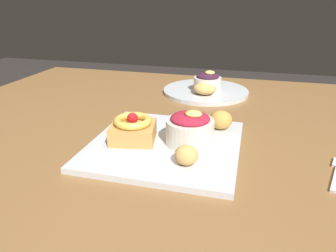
{
  "coord_description": "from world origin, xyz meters",
  "views": [
    {
      "loc": [
        0.23,
        -0.65,
        1.02
      ],
      "look_at": [
        0.08,
        -0.06,
        0.77
      ],
      "focal_mm": 33.39,
      "sensor_mm": 36.0,
      "label": 1
    }
  ],
  "objects_px": {
    "cake_slice": "(133,129)",
    "berry_ramekin": "(190,129)",
    "back_plate": "(206,91)",
    "back_pastry": "(205,88)",
    "fritter_middle": "(186,155)",
    "back_ramekin": "(208,82)",
    "fritter_front": "(221,120)",
    "front_plate": "(166,145)"
  },
  "relations": [
    {
      "from": "cake_slice",
      "to": "berry_ramekin",
      "type": "xyz_separation_m",
      "value": [
        0.12,
        0.02,
        0.01
      ]
    },
    {
      "from": "cake_slice",
      "to": "back_plate",
      "type": "xyz_separation_m",
      "value": [
        0.09,
        0.42,
        -0.03
      ]
    },
    {
      "from": "back_pastry",
      "to": "cake_slice",
      "type": "bearing_deg",
      "value": -104.08
    },
    {
      "from": "fritter_middle",
      "to": "back_ramekin",
      "type": "bearing_deg",
      "value": 93.87
    },
    {
      "from": "fritter_middle",
      "to": "berry_ramekin",
      "type": "bearing_deg",
      "value": 97.4
    },
    {
      "from": "back_pastry",
      "to": "back_plate",
      "type": "bearing_deg",
      "value": 94.97
    },
    {
      "from": "fritter_front",
      "to": "back_plate",
      "type": "distance_m",
      "value": 0.32
    },
    {
      "from": "cake_slice",
      "to": "back_plate",
      "type": "relative_size",
      "value": 0.38
    },
    {
      "from": "front_plate",
      "to": "back_pastry",
      "type": "xyz_separation_m",
      "value": [
        0.03,
        0.36,
        0.02
      ]
    },
    {
      "from": "cake_slice",
      "to": "back_ramekin",
      "type": "bearing_deg",
      "value": 76.63
    },
    {
      "from": "front_plate",
      "to": "back_pastry",
      "type": "relative_size",
      "value": 4.22
    },
    {
      "from": "front_plate",
      "to": "berry_ramekin",
      "type": "height_order",
      "value": "berry_ramekin"
    },
    {
      "from": "berry_ramekin",
      "to": "back_pastry",
      "type": "xyz_separation_m",
      "value": [
        -0.02,
        0.36,
        -0.02
      ]
    },
    {
      "from": "fritter_front",
      "to": "back_ramekin",
      "type": "height_order",
      "value": "back_ramekin"
    },
    {
      "from": "cake_slice",
      "to": "back_plate",
      "type": "bearing_deg",
      "value": 78.15
    },
    {
      "from": "cake_slice",
      "to": "fritter_front",
      "type": "distance_m",
      "value": 0.2
    },
    {
      "from": "berry_ramekin",
      "to": "back_ramekin",
      "type": "height_order",
      "value": "berry_ramekin"
    },
    {
      "from": "berry_ramekin",
      "to": "back_pastry",
      "type": "height_order",
      "value": "berry_ramekin"
    },
    {
      "from": "fritter_middle",
      "to": "back_pastry",
      "type": "xyz_separation_m",
      "value": [
        -0.03,
        0.44,
        -0.0
      ]
    },
    {
      "from": "cake_slice",
      "to": "fritter_middle",
      "type": "xyz_separation_m",
      "value": [
        0.13,
        -0.07,
        -0.01
      ]
    },
    {
      "from": "fritter_middle",
      "to": "front_plate",
      "type": "bearing_deg",
      "value": 127.45
    },
    {
      "from": "fritter_front",
      "to": "cake_slice",
      "type": "bearing_deg",
      "value": -147.11
    },
    {
      "from": "fritter_front",
      "to": "back_ramekin",
      "type": "xyz_separation_m",
      "value": [
        -0.07,
        0.29,
        0.01
      ]
    },
    {
      "from": "fritter_middle",
      "to": "back_ramekin",
      "type": "xyz_separation_m",
      "value": [
        -0.03,
        0.47,
        0.01
      ]
    },
    {
      "from": "fritter_middle",
      "to": "back_plate",
      "type": "bearing_deg",
      "value": 94.57
    },
    {
      "from": "fritter_middle",
      "to": "cake_slice",
      "type": "bearing_deg",
      "value": 151.42
    },
    {
      "from": "berry_ramekin",
      "to": "back_plate",
      "type": "bearing_deg",
      "value": 93.97
    },
    {
      "from": "fritter_middle",
      "to": "back_pastry",
      "type": "relative_size",
      "value": 0.6
    },
    {
      "from": "fritter_front",
      "to": "back_plate",
      "type": "bearing_deg",
      "value": 104.58
    },
    {
      "from": "fritter_front",
      "to": "back_plate",
      "type": "relative_size",
      "value": 0.18
    },
    {
      "from": "berry_ramekin",
      "to": "fritter_front",
      "type": "bearing_deg",
      "value": 60.45
    },
    {
      "from": "back_ramekin",
      "to": "fritter_front",
      "type": "bearing_deg",
      "value": -75.87
    },
    {
      "from": "front_plate",
      "to": "back_pastry",
      "type": "distance_m",
      "value": 0.36
    },
    {
      "from": "fritter_middle",
      "to": "back_plate",
      "type": "xyz_separation_m",
      "value": [
        -0.04,
        0.49,
        -0.02
      ]
    },
    {
      "from": "back_pastry",
      "to": "fritter_front",
      "type": "bearing_deg",
      "value": -73.61
    },
    {
      "from": "berry_ramekin",
      "to": "back_plate",
      "type": "relative_size",
      "value": 0.36
    },
    {
      "from": "front_plate",
      "to": "fritter_middle",
      "type": "height_order",
      "value": "fritter_middle"
    },
    {
      "from": "fritter_middle",
      "to": "back_ramekin",
      "type": "height_order",
      "value": "back_ramekin"
    },
    {
      "from": "front_plate",
      "to": "back_plate",
      "type": "height_order",
      "value": "same"
    },
    {
      "from": "berry_ramekin",
      "to": "fritter_middle",
      "type": "relative_size",
      "value": 2.26
    },
    {
      "from": "berry_ramekin",
      "to": "fritter_middle",
      "type": "distance_m",
      "value": 0.09
    },
    {
      "from": "fritter_front",
      "to": "fritter_middle",
      "type": "distance_m",
      "value": 0.18
    }
  ]
}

